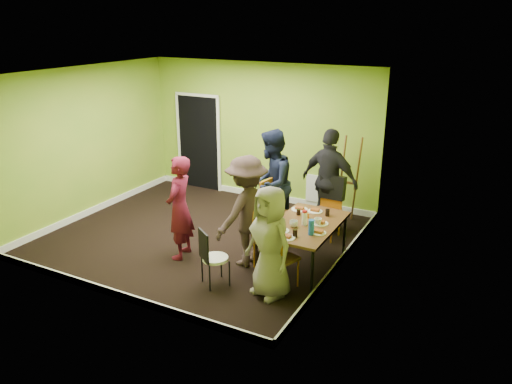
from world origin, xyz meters
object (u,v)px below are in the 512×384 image
(chair_left_far, at_px, (274,207))
(easel, at_px, (344,180))
(chair_left_near, at_px, (261,232))
(orange_bottle, at_px, (308,216))
(chair_back_end, at_px, (331,194))
(chair_front_end, at_px, (277,254))
(thermos, at_px, (304,219))
(person_standing, at_px, (180,208))
(person_front_end, at_px, (270,242))
(person_left_far, at_px, (271,184))
(person_back_end, at_px, (330,181))
(dining_table, at_px, (306,227))
(person_left_near, at_px, (247,211))
(chair_bentwood, at_px, (211,255))
(blue_bottle, at_px, (311,227))

(chair_left_far, distance_m, easel, 1.53)
(chair_left_near, distance_m, orange_bottle, 0.76)
(chair_left_far, relative_size, chair_back_end, 1.02)
(chair_left_near, bearing_deg, chair_front_end, 23.98)
(easel, bearing_deg, thermos, -87.66)
(orange_bottle, xyz_separation_m, person_standing, (-1.85, -0.72, 0.04))
(person_front_end, bearing_deg, chair_left_near, 145.86)
(chair_left_far, height_order, person_left_far, person_left_far)
(person_front_end, bearing_deg, person_standing, -171.05)
(orange_bottle, distance_m, person_back_end, 1.38)
(orange_bottle, relative_size, person_back_end, 0.04)
(chair_front_end, relative_size, person_front_end, 0.61)
(chair_left_far, distance_m, chair_back_end, 1.06)
(person_back_end, relative_size, person_front_end, 1.17)
(person_back_end, bearing_deg, orange_bottle, 107.38)
(chair_back_end, bearing_deg, person_left_far, 32.53)
(chair_back_end, bearing_deg, easel, -90.11)
(person_left_far, bearing_deg, chair_left_near, 8.45)
(person_left_far, bearing_deg, person_front_end, 15.67)
(person_back_end, bearing_deg, person_front_end, 102.16)
(dining_table, xyz_separation_m, person_left_far, (-1.02, 0.91, 0.24))
(chair_left_far, distance_m, person_left_near, 0.96)
(person_back_end, bearing_deg, chair_back_end, 132.36)
(easel, bearing_deg, chair_back_end, -93.06)
(orange_bottle, relative_size, person_front_end, 0.05)
(thermos, xyz_separation_m, person_left_near, (-0.86, -0.18, 0.01))
(chair_bentwood, bearing_deg, chair_left_near, 106.22)
(chair_bentwood, xyz_separation_m, person_front_end, (0.84, 0.16, 0.31))
(person_back_end, distance_m, person_front_end, 2.47)
(orange_bottle, distance_m, person_left_far, 1.20)
(person_standing, distance_m, person_left_near, 1.07)
(orange_bottle, bearing_deg, chair_left_near, -150.03)
(chair_front_end, relative_size, person_standing, 0.58)
(person_standing, xyz_separation_m, person_left_near, (1.04, 0.27, 0.04))
(chair_left_near, bearing_deg, person_standing, -93.62)
(chair_left_far, height_order, easel, easel)
(blue_bottle, bearing_deg, person_back_end, 102.50)
(chair_bentwood, height_order, person_back_end, person_back_end)
(chair_back_end, relative_size, chair_front_end, 1.11)
(dining_table, bearing_deg, thermos, -89.88)
(thermos, xyz_separation_m, orange_bottle, (-0.05, 0.27, -0.06))
(person_left_far, xyz_separation_m, person_front_end, (0.87, -1.81, -0.15))
(dining_table, height_order, chair_front_end, chair_front_end)
(chair_front_end, bearing_deg, chair_left_far, 138.11)
(thermos, height_order, blue_bottle, blue_bottle)
(chair_left_far, bearing_deg, dining_table, 59.92)
(orange_bottle, distance_m, person_front_end, 1.11)
(blue_bottle, xyz_separation_m, person_left_far, (-1.23, 1.25, 0.08))
(chair_front_end, xyz_separation_m, person_left_near, (-0.74, 0.47, 0.33))
(chair_front_end, height_order, person_standing, person_standing)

